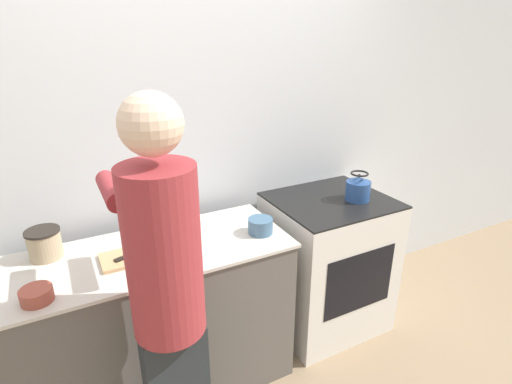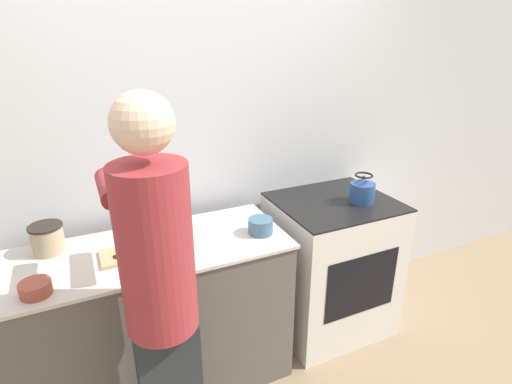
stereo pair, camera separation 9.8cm
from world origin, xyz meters
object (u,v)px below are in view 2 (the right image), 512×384
at_px(knife, 136,250).
at_px(cutting_board, 135,253).
at_px(canister_jar, 47,239).
at_px(oven, 330,264).
at_px(bowl_prep, 35,288).
at_px(kettle, 362,190).
at_px(person, 160,291).

bearing_deg(knife, cutting_board, -172.63).
bearing_deg(canister_jar, oven, -4.96).
height_order(oven, bowl_prep, bowl_prep).
distance_m(cutting_board, canister_jar, 0.44).
bearing_deg(kettle, knife, 179.15).
xyz_separation_m(kettle, bowl_prep, (-1.82, -0.15, -0.09)).
xyz_separation_m(person, kettle, (1.36, 0.46, 0.04)).
bearing_deg(bowl_prep, cutting_board, 20.64).
relative_size(knife, bowl_prep, 1.85).
xyz_separation_m(oven, bowl_prep, (-1.68, -0.23, 0.46)).
xyz_separation_m(cutting_board, knife, (0.01, 0.00, 0.01)).
distance_m(kettle, bowl_prep, 1.83).
distance_m(knife, kettle, 1.39).
bearing_deg(kettle, person, -161.42).
relative_size(oven, canister_jar, 5.80).
xyz_separation_m(person, knife, (-0.02, 0.48, -0.06)).
distance_m(person, bowl_prep, 0.56).
height_order(knife, bowl_prep, bowl_prep).
bearing_deg(knife, kettle, -16.98).
height_order(person, cutting_board, person).
relative_size(oven, person, 0.53).
bearing_deg(cutting_board, oven, 2.88).
distance_m(oven, knife, 1.32).
distance_m(person, canister_jar, 0.80).
xyz_separation_m(oven, knife, (-1.24, -0.06, 0.45)).
distance_m(knife, bowl_prep, 0.47).
bearing_deg(kettle, bowl_prep, -175.43).
height_order(oven, person, person).
distance_m(person, cutting_board, 0.48).
bearing_deg(oven, cutting_board, -177.12).
distance_m(person, kettle, 1.44).
bearing_deg(cutting_board, bowl_prep, -159.36).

